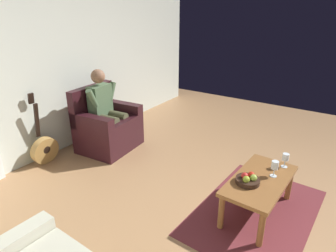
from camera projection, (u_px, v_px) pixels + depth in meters
ground_plane at (269, 210)px, 3.19m from camera, size 7.46×7.46×0.00m
wall_back at (65, 58)px, 4.29m from camera, size 6.26×0.06×2.70m
rug at (256, 211)px, 3.16m from camera, size 1.74×1.18×0.01m
armchair at (107, 127)px, 4.48m from camera, size 0.90×0.78×0.96m
person_seated at (106, 108)px, 4.35m from camera, size 0.63×0.56×1.22m
coffee_table at (260, 184)px, 3.03m from camera, size 1.01×0.55×0.42m
guitar at (44, 148)px, 4.07m from camera, size 0.39×0.21×1.01m
wine_glass_near at (286, 158)px, 3.18m from camera, size 0.07×0.07×0.16m
wine_glass_far at (275, 166)px, 3.00m from camera, size 0.07×0.07×0.18m
fruit_bowl at (248, 180)px, 2.92m from camera, size 0.24×0.24×0.11m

